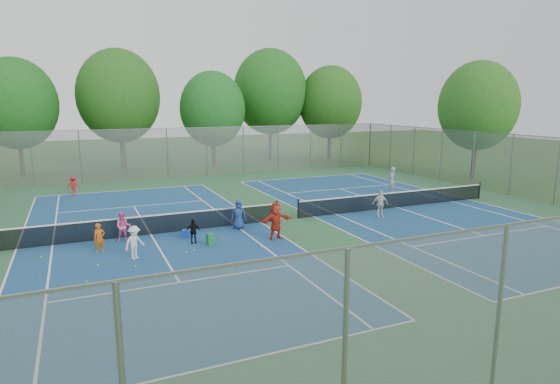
# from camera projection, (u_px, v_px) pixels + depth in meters

# --- Properties ---
(ground) EXTENTS (120.00, 120.00, 0.00)m
(ground) POSITION_uv_depth(u_px,v_px,m) (288.00, 220.00, 24.45)
(ground) COLOR #29531A
(ground) RESTS_ON ground
(court_pad) EXTENTS (32.00, 32.00, 0.01)m
(court_pad) POSITION_uv_depth(u_px,v_px,m) (288.00, 220.00, 24.45)
(court_pad) COLOR #2D5F3B
(court_pad) RESTS_ON ground
(court_left) EXTENTS (10.97, 23.77, 0.01)m
(court_left) POSITION_uv_depth(u_px,v_px,m) (151.00, 234.00, 21.68)
(court_left) COLOR navy
(court_left) RESTS_ON court_pad
(court_right) EXTENTS (10.97, 23.77, 0.01)m
(court_right) POSITION_uv_depth(u_px,v_px,m) (397.00, 207.00, 27.21)
(court_right) COLOR navy
(court_right) RESTS_ON court_pad
(net_left) EXTENTS (12.87, 0.10, 0.91)m
(net_left) POSITION_uv_depth(u_px,v_px,m) (150.00, 225.00, 21.59)
(net_left) COLOR black
(net_left) RESTS_ON ground
(net_right) EXTENTS (12.87, 0.10, 0.91)m
(net_right) POSITION_uv_depth(u_px,v_px,m) (397.00, 200.00, 27.13)
(net_right) COLOR black
(net_right) RESTS_ON ground
(fence_north) EXTENTS (32.00, 0.10, 4.00)m
(fence_north) POSITION_uv_depth(u_px,v_px,m) (207.00, 152.00, 38.44)
(fence_north) COLOR gray
(fence_north) RESTS_ON ground
(fence_east) EXTENTS (0.10, 32.00, 4.00)m
(fence_east) POSITION_uv_depth(u_px,v_px,m) (511.00, 165.00, 30.39)
(fence_east) COLOR gray
(fence_east) RESTS_ON ground
(tree_nw) EXTENTS (6.40, 6.40, 9.58)m
(tree_nw) POSITION_uv_depth(u_px,v_px,m) (16.00, 104.00, 37.56)
(tree_nw) COLOR #443326
(tree_nw) RESTS_ON ground
(tree_nl) EXTENTS (7.20, 7.20, 10.69)m
(tree_nl) POSITION_uv_depth(u_px,v_px,m) (119.00, 96.00, 41.50)
(tree_nl) COLOR #443326
(tree_nl) RESTS_ON ground
(tree_nc) EXTENTS (6.00, 6.00, 8.85)m
(tree_nc) POSITION_uv_depth(u_px,v_px,m) (213.00, 109.00, 43.08)
(tree_nc) COLOR #443326
(tree_nc) RESTS_ON ground
(tree_nr) EXTENTS (7.60, 7.60, 11.42)m
(tree_nr) POSITION_uv_depth(u_px,v_px,m) (270.00, 92.00, 48.22)
(tree_nr) COLOR #443326
(tree_nr) RESTS_ON ground
(tree_ne) EXTENTS (6.60, 6.60, 9.77)m
(tree_ne) POSITION_uv_depth(u_px,v_px,m) (330.00, 102.00, 49.00)
(tree_ne) COLOR #443326
(tree_ne) RESTS_ON ground
(tree_side_e) EXTENTS (6.00, 6.00, 9.20)m
(tree_side_e) POSITION_uv_depth(u_px,v_px,m) (478.00, 106.00, 36.25)
(tree_side_e) COLOR #443326
(tree_side_e) RESTS_ON ground
(ball_crate) EXTENTS (0.51, 0.51, 0.34)m
(ball_crate) POSITION_uv_depth(u_px,v_px,m) (187.00, 234.00, 21.27)
(ball_crate) COLOR #1647AB
(ball_crate) RESTS_ON ground
(ball_hopper) EXTENTS (0.31, 0.31, 0.54)m
(ball_hopper) POSITION_uv_depth(u_px,v_px,m) (210.00, 239.00, 20.03)
(ball_hopper) COLOR #227E36
(ball_hopper) RESTS_ON ground
(student_a) EXTENTS (0.50, 0.38, 1.23)m
(student_a) POSITION_uv_depth(u_px,v_px,m) (99.00, 238.00, 19.00)
(student_a) COLOR #CE5F13
(student_a) RESTS_ON ground
(student_b) EXTENTS (0.72, 0.59, 1.34)m
(student_b) POSITION_uv_depth(u_px,v_px,m) (123.00, 227.00, 20.53)
(student_b) COLOR #E85A9C
(student_b) RESTS_ON ground
(student_c) EXTENTS (1.00, 0.86, 1.34)m
(student_c) POSITION_uv_depth(u_px,v_px,m) (134.00, 242.00, 18.26)
(student_c) COLOR silver
(student_c) RESTS_ON ground
(student_d) EXTENTS (0.65, 0.31, 1.09)m
(student_d) POSITION_uv_depth(u_px,v_px,m) (193.00, 231.00, 20.26)
(student_d) COLOR black
(student_d) RESTS_ON ground
(student_e) EXTENTS (0.81, 0.67, 1.43)m
(student_e) POSITION_uv_depth(u_px,v_px,m) (239.00, 215.00, 22.53)
(student_e) COLOR navy
(student_e) RESTS_ON ground
(student_f) EXTENTS (1.62, 0.66, 1.70)m
(student_f) POSITION_uv_depth(u_px,v_px,m) (276.00, 221.00, 20.81)
(student_f) COLOR red
(student_f) RESTS_ON ground
(child_far_baseline) EXTENTS (0.94, 0.72, 1.28)m
(child_far_baseline) POSITION_uv_depth(u_px,v_px,m) (73.00, 186.00, 30.75)
(child_far_baseline) COLOR red
(child_far_baseline) RESTS_ON ground
(instructor) EXTENTS (0.77, 0.76, 1.80)m
(instructor) POSITION_uv_depth(u_px,v_px,m) (392.00, 181.00, 31.09)
(instructor) COLOR gray
(instructor) RESTS_ON ground
(teen_court_b) EXTENTS (0.91, 0.54, 1.45)m
(teen_court_b) POSITION_uv_depth(u_px,v_px,m) (380.00, 204.00, 24.92)
(teen_court_b) COLOR silver
(teen_court_b) RESTS_ON ground
(tennis_ball_0) EXTENTS (0.07, 0.07, 0.07)m
(tennis_ball_0) POSITION_uv_depth(u_px,v_px,m) (230.00, 265.00, 17.59)
(tennis_ball_0) COLOR gold
(tennis_ball_0) RESTS_ON ground
(tennis_ball_1) EXTENTS (0.07, 0.07, 0.07)m
(tennis_ball_1) POSITION_uv_depth(u_px,v_px,m) (284.00, 262.00, 17.92)
(tennis_ball_1) COLOR gold
(tennis_ball_1) RESTS_ON ground
(tennis_ball_2) EXTENTS (0.07, 0.07, 0.07)m
(tennis_ball_2) POSITION_uv_depth(u_px,v_px,m) (222.00, 239.00, 20.89)
(tennis_ball_2) COLOR #ADC12C
(tennis_ball_2) RESTS_ON ground
(tennis_ball_3) EXTENTS (0.07, 0.07, 0.07)m
(tennis_ball_3) POSITION_uv_depth(u_px,v_px,m) (251.00, 262.00, 17.95)
(tennis_ball_3) COLOR #BDCC2F
(tennis_ball_3) RESTS_ON ground
(tennis_ball_4) EXTENTS (0.07, 0.07, 0.07)m
(tennis_ball_4) POSITION_uv_depth(u_px,v_px,m) (41.00, 257.00, 18.46)
(tennis_ball_4) COLOR gold
(tennis_ball_4) RESTS_ON ground
(tennis_ball_5) EXTENTS (0.07, 0.07, 0.07)m
(tennis_ball_5) POSITION_uv_depth(u_px,v_px,m) (186.00, 253.00, 19.00)
(tennis_ball_5) COLOR yellow
(tennis_ball_5) RESTS_ON ground
(tennis_ball_6) EXTENTS (0.07, 0.07, 0.07)m
(tennis_ball_6) POSITION_uv_depth(u_px,v_px,m) (86.00, 282.00, 15.92)
(tennis_ball_6) COLOR #ADD431
(tennis_ball_6) RESTS_ON ground
(tennis_ball_7) EXTENTS (0.07, 0.07, 0.07)m
(tennis_ball_7) POSITION_uv_depth(u_px,v_px,m) (98.00, 266.00, 17.50)
(tennis_ball_7) COLOR #D0F238
(tennis_ball_7) RESTS_ON ground
(tennis_ball_8) EXTENTS (0.07, 0.07, 0.07)m
(tennis_ball_8) POSITION_uv_depth(u_px,v_px,m) (262.00, 248.00, 19.67)
(tennis_ball_8) COLOR #C9DB32
(tennis_ball_8) RESTS_ON ground
(tennis_ball_9) EXTENTS (0.07, 0.07, 0.07)m
(tennis_ball_9) POSITION_uv_depth(u_px,v_px,m) (194.00, 251.00, 19.22)
(tennis_ball_9) COLOR yellow
(tennis_ball_9) RESTS_ON ground
(tennis_ball_10) EXTENTS (0.07, 0.07, 0.07)m
(tennis_ball_10) POSITION_uv_depth(u_px,v_px,m) (43.00, 309.00, 13.84)
(tennis_ball_10) COLOR #AAC32D
(tennis_ball_10) RESTS_ON ground
(tennis_ball_11) EXTENTS (0.07, 0.07, 0.07)m
(tennis_ball_11) POSITION_uv_depth(u_px,v_px,m) (135.00, 267.00, 17.39)
(tennis_ball_11) COLOR #C5D832
(tennis_ball_11) RESTS_ON ground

